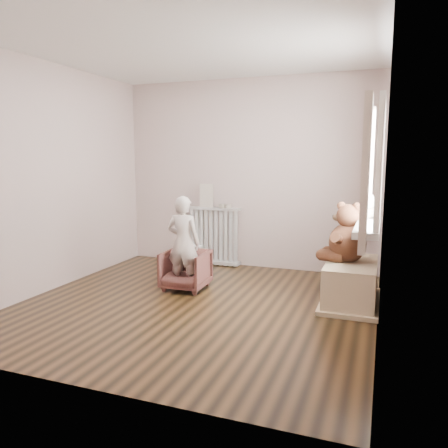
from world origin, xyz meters
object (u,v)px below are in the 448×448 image
(armchair, at_px, (186,270))
(toy_bench, at_px, (351,285))
(child, at_px, (183,243))
(teddy_bear, at_px, (348,240))
(toy_vanity, at_px, (192,245))
(radiator, at_px, (213,238))
(plush_cat, at_px, (369,209))

(armchair, relative_size, toy_bench, 0.53)
(child, relative_size, teddy_bear, 1.76)
(child, distance_m, teddy_bear, 1.81)
(toy_vanity, bearing_deg, radiator, 5.39)
(radiator, height_order, armchair, radiator)
(teddy_bear, height_order, plush_cat, plush_cat)
(child, bearing_deg, radiator, -85.03)
(armchair, height_order, plush_cat, plush_cat)
(toy_vanity, xyz_separation_m, child, (0.45, -1.24, 0.29))
(radiator, height_order, toy_vanity, radiator)
(plush_cat, bearing_deg, radiator, 149.47)
(radiator, bearing_deg, armchair, -83.80)
(toy_bench, height_order, teddy_bear, teddy_bear)
(radiator, height_order, plush_cat, plush_cat)
(toy_bench, xyz_separation_m, teddy_bear, (-0.05, 0.02, 0.47))
(armchair, bearing_deg, toy_vanity, 109.78)
(toy_vanity, bearing_deg, teddy_bear, -24.50)
(teddy_bear, xyz_separation_m, plush_cat, (0.19, 0.07, 0.33))
(toy_vanity, xyz_separation_m, plush_cat, (2.44, -0.95, 0.72))
(armchair, height_order, toy_bench, armchair)
(radiator, distance_m, armchair, 1.23)
(toy_vanity, bearing_deg, plush_cat, -21.25)
(toy_vanity, xyz_separation_m, toy_bench, (2.30, -1.05, -0.08))
(armchair, distance_m, teddy_bear, 1.86)
(toy_bench, bearing_deg, radiator, 151.49)
(toy_vanity, bearing_deg, toy_bench, -24.47)
(plush_cat, bearing_deg, toy_bench, -150.69)
(armchair, xyz_separation_m, plush_cat, (1.99, 0.24, 0.77))
(armchair, distance_m, plush_cat, 2.15)
(child, xyz_separation_m, teddy_bear, (1.80, 0.21, 0.11))
(armchair, distance_m, child, 0.33)
(toy_vanity, relative_size, teddy_bear, 0.83)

